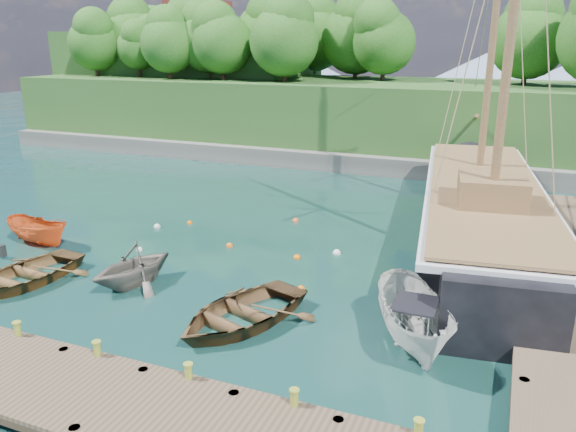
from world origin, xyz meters
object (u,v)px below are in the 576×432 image
object	(u,v)px
cabin_boat_white	(413,345)
schooner	(481,216)
rowboat_2	(241,323)
rowboat_0	(26,283)
rowboat_1	(134,284)
motorboat_orange	(40,244)

from	to	relation	value
cabin_boat_white	schooner	bearing A→B (deg)	60.10
rowboat_2	schooner	size ratio (longest dim) A/B	0.18
rowboat_2	cabin_boat_white	bearing A→B (deg)	27.17
rowboat_2	rowboat_0	bearing A→B (deg)	-159.23
rowboat_1	cabin_boat_white	size ratio (longest dim) A/B	0.70
cabin_boat_white	schooner	xyz separation A→B (m)	(1.15, 11.06, 1.18)
rowboat_1	cabin_boat_white	world-z (taller)	cabin_boat_white
rowboat_0	rowboat_2	xyz separation A→B (m)	(9.39, 0.25, 0.00)
cabin_boat_white	rowboat_1	bearing A→B (deg)	153.67
rowboat_0	schooner	world-z (taller)	schooner
cabin_boat_white	rowboat_2	bearing A→B (deg)	163.93
rowboat_2	motorboat_orange	bearing A→B (deg)	-175.98
rowboat_0	motorboat_orange	world-z (taller)	motorboat_orange
rowboat_1	rowboat_2	xyz separation A→B (m)	(5.33, -1.23, 0.00)
rowboat_1	cabin_boat_white	bearing A→B (deg)	14.25
rowboat_2	cabin_boat_white	size ratio (longest dim) A/B	1.03
rowboat_2	motorboat_orange	distance (m)	12.74
rowboat_1	motorboat_orange	size ratio (longest dim) A/B	0.94
cabin_boat_white	schooner	size ratio (longest dim) A/B	0.18
rowboat_1	motorboat_orange	bearing A→B (deg)	179.67
motorboat_orange	rowboat_2	bearing A→B (deg)	-97.52
rowboat_0	schooner	size ratio (longest dim) A/B	0.17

